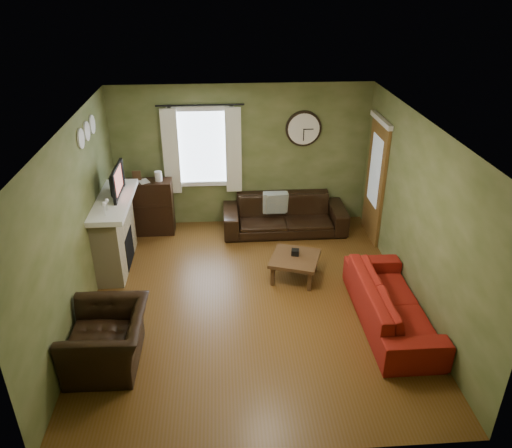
{
  "coord_description": "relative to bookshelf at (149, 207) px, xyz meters",
  "views": [
    {
      "loc": [
        -0.36,
        -5.96,
        4.33
      ],
      "look_at": [
        0.1,
        0.4,
        1.05
      ],
      "focal_mm": 35.0,
      "sensor_mm": 36.0,
      "label": 1
    }
  ],
  "objects": [
    {
      "name": "medallion_mid",
      "position": [
        -0.59,
        -1.1,
        1.74
      ],
      "size": [
        0.28,
        0.28,
        0.03
      ],
      "primitive_type": "cylinder",
      "color": "white",
      "rests_on": "wall_left"
    },
    {
      "name": "medallion_right",
      "position": [
        -0.59,
        -0.75,
        1.74
      ],
      "size": [
        0.28,
        0.28,
        0.03
      ],
      "primitive_type": "cylinder",
      "color": "white",
      "rests_on": "wall_left"
    },
    {
      "name": "mantel",
      "position": [
        -0.38,
        -1.1,
        0.63
      ],
      "size": [
        0.58,
        1.6,
        0.08
      ],
      "primitive_type": "cube",
      "color": "white",
      "rests_on": "fireplace"
    },
    {
      "name": "book",
      "position": [
        -0.12,
        -0.08,
        0.45
      ],
      "size": [
        0.25,
        0.27,
        0.02
      ],
      "primitive_type": "imported",
      "rotation": [
        0.0,
        0.0,
        0.48
      ],
      "color": "#472E1A",
      "rests_on": "bookshelf"
    },
    {
      "name": "armchair",
      "position": [
        -0.12,
        -3.4,
        -0.16
      ],
      "size": [
        0.95,
        1.08,
        0.69
      ],
      "primitive_type": "imported",
      "rotation": [
        0.0,
        0.0,
        -1.58
      ],
      "color": "black",
      "rests_on": "floor"
    },
    {
      "name": "medallion_left",
      "position": [
        -0.59,
        -1.45,
        1.74
      ],
      "size": [
        0.28,
        0.28,
        0.03
      ],
      "primitive_type": "cylinder",
      "color": "white",
      "rests_on": "wall_left"
    },
    {
      "name": "wall_back",
      "position": [
        1.69,
        0.35,
        0.79
      ],
      "size": [
        4.6,
        0.0,
        2.6
      ],
      "primitive_type": "cube",
      "color": "#5A6435",
      "rests_on": "ground"
    },
    {
      "name": "wine_glass_b",
      "position": [
        -0.36,
        -1.5,
        0.76
      ],
      "size": [
        0.06,
        0.06,
        0.18
      ],
      "primitive_type": null,
      "color": "white",
      "rests_on": "mantel"
    },
    {
      "name": "window_pane",
      "position": [
        0.99,
        0.33,
        0.99
      ],
      "size": [
        1.0,
        0.02,
        1.3
      ],
      "primitive_type": null,
      "color": "silver",
      "rests_on": "wall_back"
    },
    {
      "name": "fireplace",
      "position": [
        -0.41,
        -1.1,
        0.04
      ],
      "size": [
        0.4,
        1.4,
        1.1
      ],
      "primitive_type": "cube",
      "color": "tan",
      "rests_on": "floor"
    },
    {
      "name": "bookshelf",
      "position": [
        0.0,
        0.0,
        0.0
      ],
      "size": [
        0.85,
        0.36,
        1.01
      ],
      "primitive_type": null,
      "color": "black",
      "rests_on": "floor"
    },
    {
      "name": "firebox",
      "position": [
        -0.22,
        -1.1,
        -0.21
      ],
      "size": [
        0.04,
        0.6,
        0.55
      ],
      "primitive_type": "cube",
      "color": "black",
      "rests_on": "fireplace"
    },
    {
      "name": "curtain_left",
      "position": [
        0.44,
        0.23,
        0.94
      ],
      "size": [
        0.28,
        0.04,
        1.55
      ],
      "primitive_type": "cube",
      "color": "silver",
      "rests_on": "wall_back"
    },
    {
      "name": "pillow_right",
      "position": [
        2.29,
        -0.07,
        0.04
      ],
      "size": [
        0.41,
        0.17,
        0.4
      ],
      "primitive_type": "cube",
      "rotation": [
        0.0,
        0.0,
        0.12
      ],
      "color": "gray",
      "rests_on": "sofa_brown"
    },
    {
      "name": "sofa_red",
      "position": [
        3.55,
        -2.87,
        -0.2
      ],
      "size": [
        0.83,
        2.12,
        0.62
      ],
      "primitive_type": "imported",
      "rotation": [
        0.0,
        0.0,
        1.57
      ],
      "color": "maroon",
      "rests_on": "floor"
    },
    {
      "name": "wine_glass_a",
      "position": [
        -0.36,
        -1.68,
        0.78
      ],
      "size": [
        0.07,
        0.07,
        0.21
      ],
      "primitive_type": null,
      "color": "white",
      "rests_on": "mantel"
    },
    {
      "name": "pillow_left",
      "position": [
        2.25,
        -0.06,
        0.04
      ],
      "size": [
        0.42,
        0.13,
        0.42
      ],
      "primitive_type": "cube",
      "rotation": [
        0.0,
        0.0,
        -0.02
      ],
      "color": "gray",
      "rests_on": "sofa_brown"
    },
    {
      "name": "sofa_brown",
      "position": [
        2.44,
        -0.11,
        -0.18
      ],
      "size": [
        2.22,
        0.87,
        0.65
      ],
      "primitive_type": "imported",
      "color": "black",
      "rests_on": "floor"
    },
    {
      "name": "wall_clock",
      "position": [
        2.79,
        0.3,
        1.29
      ],
      "size": [
        0.64,
        0.06,
        0.64
      ],
      "primitive_type": null,
      "color": "white",
      "rests_on": "wall_back"
    },
    {
      "name": "wall_front",
      "position": [
        1.69,
        -4.85,
        0.79
      ],
      "size": [
        4.6,
        0.0,
        2.6
      ],
      "primitive_type": "cube",
      "color": "#5A6435",
      "rests_on": "ground"
    },
    {
      "name": "tv",
      "position": [
        -0.36,
        -0.95,
        0.85
      ],
      "size": [
        0.08,
        0.6,
        0.35
      ],
      "primitive_type": "imported",
      "rotation": [
        0.0,
        0.0,
        1.57
      ],
      "color": "black",
      "rests_on": "mantel"
    },
    {
      "name": "floor",
      "position": [
        1.69,
        -2.25,
        -0.51
      ],
      "size": [
        4.6,
        5.2,
        0.0
      ],
      "primitive_type": "cube",
      "color": "#563615",
      "rests_on": "ground"
    },
    {
      "name": "coffee_table",
      "position": [
        2.4,
        -1.7,
        -0.32
      ],
      "size": [
        0.9,
        0.9,
        0.38
      ],
      "primitive_type": null,
      "rotation": [
        0.0,
        0.0,
        -0.33
      ],
      "color": "#472E1A",
      "rests_on": "floor"
    },
    {
      "name": "curtain_right",
      "position": [
        1.54,
        0.23,
        0.94
      ],
      "size": [
        0.28,
        0.04,
        1.55
      ],
      "primitive_type": "cube",
      "color": "silver",
      "rests_on": "wall_back"
    },
    {
      "name": "wall_right",
      "position": [
        3.99,
        -2.25,
        0.79
      ],
      "size": [
        0.0,
        5.2,
        2.6
      ],
      "primitive_type": "cube",
      "color": "#5A6435",
      "rests_on": "ground"
    },
    {
      "name": "door",
      "position": [
        3.96,
        -0.4,
        0.54
      ],
      "size": [
        0.05,
        0.9,
        2.1
      ],
      "primitive_type": "cube",
      "color": "brown",
      "rests_on": "floor"
    },
    {
      "name": "tissue_box",
      "position": [
        2.41,
        -1.63,
        -0.11
      ],
      "size": [
        0.14,
        0.14,
        0.09
      ],
      "primitive_type": "cube",
      "rotation": [
        0.0,
        0.0,
        -0.21
      ],
      "color": "black",
      "rests_on": "coffee_table"
    },
    {
      "name": "tv_screen",
      "position": [
        -0.28,
        -0.95,
        0.9
      ],
      "size": [
        0.02,
        0.62,
        0.36
      ],
      "primitive_type": "cube",
      "color": "#994C3F",
      "rests_on": "mantel"
    },
    {
      "name": "wall_left",
      "position": [
        -0.61,
        -2.25,
        0.79
      ],
      "size": [
        0.0,
        5.2,
        2.6
      ],
      "primitive_type": "cube",
      "color": "#5A6435",
      "rests_on": "ground"
    },
    {
      "name": "curtain_rod",
      "position": [
        0.99,
        0.23,
        1.76
      ],
      "size": [
        0.03,
        0.03,
        1.5
      ],
      "primitive_type": "cylinder",
      "color": "black",
      "rests_on": "wall_back"
    },
    {
      "name": "ceiling",
      "position": [
        1.69,
        -2.25,
        2.09
      ],
      "size": [
        4.6,
        5.2,
        0.0
      ],
      "primitive_type": "cube",
      "color": "white",
      "rests_on": "ground"
    }
  ]
}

